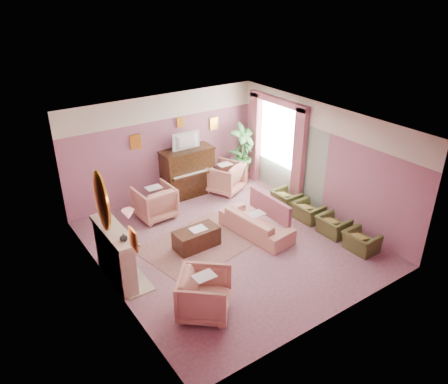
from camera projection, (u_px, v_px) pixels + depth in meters
floor at (229, 243)px, 9.93m from camera, size 5.50×6.00×0.01m
ceiling at (230, 125)px, 8.68m from camera, size 5.50×6.00×0.01m
wall_back at (164, 147)px, 11.52m from camera, size 5.50×0.02×2.80m
wall_front at (336, 254)px, 7.09m from camera, size 5.50×0.02×2.80m
wall_left at (106, 225)px, 7.91m from camera, size 0.02×6.00×2.80m
wall_right at (321, 160)px, 10.70m from camera, size 0.02×6.00×2.80m
picture_rail_band at (162, 107)px, 11.03m from camera, size 5.50×0.01×0.65m
stripe_panel at (284, 156)px, 11.80m from camera, size 0.01×3.00×2.15m
fireplace_surround at (115, 256)px, 8.52m from camera, size 0.30×1.40×1.10m
fireplace_inset at (121, 261)px, 8.64m from camera, size 0.18×0.72×0.68m
fire_ember at (124, 267)px, 8.74m from camera, size 0.06×0.54×0.10m
mantel_shelf at (113, 231)px, 8.28m from camera, size 0.40×1.55×0.07m
hearth at (127, 275)px, 8.86m from camera, size 0.55×1.50×0.02m
mirror_frame at (102, 201)px, 7.90m from camera, size 0.04×0.72×1.20m
mirror_glass at (103, 201)px, 7.92m from camera, size 0.01×0.60×1.06m
sconce_shade at (128, 215)px, 7.09m from camera, size 0.20×0.20×0.16m
piano at (188, 173)px, 11.87m from camera, size 1.40×0.60×1.30m
piano_keyshelf at (194, 175)px, 11.58m from camera, size 1.30×0.12×0.06m
piano_keys at (194, 173)px, 11.56m from camera, size 1.20×0.08×0.02m
piano_top at (187, 150)px, 11.58m from camera, size 1.45×0.65×0.04m
television at (187, 140)px, 11.41m from camera, size 0.80×0.12×0.48m
print_back_left at (136, 142)px, 10.94m from camera, size 0.30×0.03×0.38m
print_back_right at (214, 123)px, 12.11m from camera, size 0.26×0.03×0.34m
print_back_mid at (180, 122)px, 11.47m from camera, size 0.22×0.03×0.26m
print_left_wall at (133, 239)px, 6.90m from camera, size 0.03×0.28×0.36m
window_blind at (279, 132)px, 11.68m from camera, size 0.03×1.40×1.80m
curtain_left at (299, 157)px, 11.14m from camera, size 0.16×0.34×2.60m
curtain_right at (255, 137)px, 12.50m from camera, size 0.16×0.34×2.60m
pelmet at (278, 101)px, 11.26m from camera, size 0.16×2.20×0.16m
mantel_plant at (102, 211)px, 8.61m from camera, size 0.16×0.16×0.28m
mantel_vase at (124, 237)px, 7.87m from camera, size 0.16×0.16×0.16m
area_rug at (200, 244)px, 9.89m from camera, size 2.81×2.26×0.01m
coffee_table at (197, 238)px, 9.69m from camera, size 1.01×0.53×0.45m
table_paper at (198, 229)px, 9.62m from camera, size 0.35×0.28×0.01m
sofa at (256, 220)px, 10.13m from camera, size 0.62×1.86×0.75m
sofa_throw at (270, 207)px, 10.24m from camera, size 0.09×1.41×0.52m
floral_armchair_left at (155, 201)px, 10.81m from camera, size 0.88×0.88×0.92m
floral_armchair_right at (225, 176)px, 12.12m from camera, size 0.88×0.88×0.92m
floral_armchair_front at (205, 293)px, 7.68m from camera, size 0.88×0.88×0.92m
olive_chair_a at (362, 239)px, 9.54m from camera, size 0.49×0.69×0.60m
olive_chair_b at (333, 223)px, 10.14m from camera, size 0.49×0.69×0.60m
olive_chair_c at (308, 209)px, 10.75m from camera, size 0.49×0.69×0.60m
olive_chair_d at (286, 197)px, 11.35m from camera, size 0.49×0.69×0.60m
side_table at (239, 169)px, 12.85m from camera, size 0.52×0.52×0.70m
side_plant_big at (240, 152)px, 12.62m from camera, size 0.30×0.30×0.34m
side_plant_small at (245, 154)px, 12.62m from camera, size 0.16×0.16×0.28m
palm_pot at (242, 177)px, 12.77m from camera, size 0.34×0.34×0.34m
palm_plant at (243, 148)px, 12.38m from camera, size 0.76×0.76×1.44m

